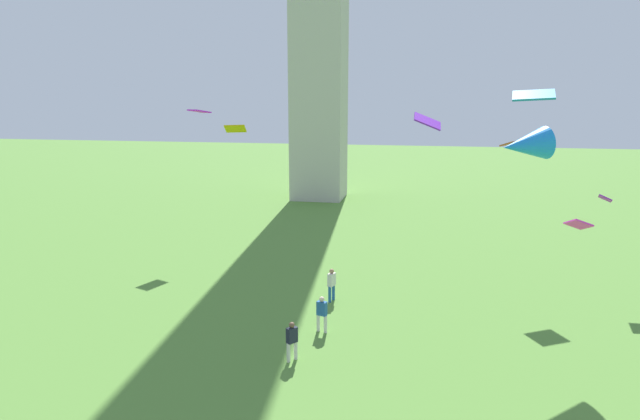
% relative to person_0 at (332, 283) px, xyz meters
% --- Properties ---
extents(person_0, '(0.41, 0.53, 1.78)m').
position_rel_person_0_xyz_m(person_0, '(0.00, 0.00, 0.00)').
color(person_0, '#235693').
rests_on(person_0, ground_plane).
extents(person_1, '(0.51, 0.38, 1.71)m').
position_rel_person_0_xyz_m(person_1, '(0.22, -3.83, -0.04)').
color(person_1, silver).
rests_on(person_1, ground_plane).
extents(person_2, '(0.47, 0.50, 1.68)m').
position_rel_person_0_xyz_m(person_2, '(-0.45, -6.74, -0.06)').
color(person_2, silver).
rests_on(person_2, ground_plane).
extents(kite_flying_0, '(2.67, 2.29, 1.70)m').
position_rel_person_0_xyz_m(kite_flying_0, '(8.96, -0.76, 7.45)').
color(kite_flying_0, '#1A82ED').
extents(kite_flying_3, '(1.88, 1.79, 0.54)m').
position_rel_person_0_xyz_m(kite_flying_3, '(9.61, 5.46, 7.11)').
color(kite_flying_3, '#B35026').
extents(kite_flying_4, '(1.62, 1.23, 0.48)m').
position_rel_person_0_xyz_m(kite_flying_4, '(8.47, -4.57, 9.63)').
color(kite_flying_4, teal).
extents(kite_flying_5, '(1.46, 1.70, 0.27)m').
position_rel_person_0_xyz_m(kite_flying_5, '(-11.36, 9.80, 8.65)').
color(kite_flying_5, '#CF16F1').
extents(kite_flying_6, '(0.84, 0.72, 0.59)m').
position_rel_person_0_xyz_m(kite_flying_6, '(4.59, -8.78, 8.80)').
color(kite_flying_6, purple).
extents(kite_flying_7, '(0.81, 0.93, 0.59)m').
position_rel_person_0_xyz_m(kite_flying_7, '(9.94, -6.60, 5.18)').
color(kite_flying_7, '#F132C1').
extents(kite_flying_8, '(1.23, 0.89, 0.48)m').
position_rel_person_0_xyz_m(kite_flying_8, '(-5.76, 1.87, 7.89)').
color(kite_flying_8, '#D1B406').
extents(kite_flying_9, '(0.88, 1.19, 0.59)m').
position_rel_person_0_xyz_m(kite_flying_9, '(14.22, 4.50, 4.22)').
color(kite_flying_9, purple).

